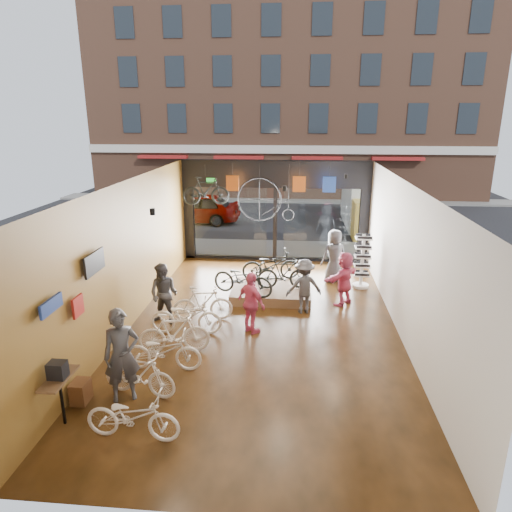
# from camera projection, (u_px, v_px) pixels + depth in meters

# --- Properties ---
(ground_plane) EXTENTS (7.00, 12.00, 0.04)m
(ground_plane) POSITION_uv_depth(u_px,v_px,m) (263.00, 328.00, 12.06)
(ground_plane) COLOR black
(ground_plane) RESTS_ON ground
(ceiling) EXTENTS (7.00, 12.00, 0.04)m
(ceiling) POSITION_uv_depth(u_px,v_px,m) (264.00, 182.00, 10.94)
(ceiling) COLOR black
(ceiling) RESTS_ON ground
(wall_left) EXTENTS (0.04, 12.00, 3.80)m
(wall_left) POSITION_uv_depth(u_px,v_px,m) (128.00, 255.00, 11.81)
(wall_left) COLOR olive
(wall_left) RESTS_ON ground
(wall_right) EXTENTS (0.04, 12.00, 3.80)m
(wall_right) POSITION_uv_depth(u_px,v_px,m) (406.00, 263.00, 11.19)
(wall_right) COLOR beige
(wall_right) RESTS_ON ground
(wall_back) EXTENTS (7.00, 0.04, 3.80)m
(wall_back) POSITION_uv_depth(u_px,v_px,m) (227.00, 400.00, 5.77)
(wall_back) COLOR beige
(wall_back) RESTS_ON ground
(storefront) EXTENTS (7.00, 0.26, 3.80)m
(storefront) POSITION_uv_depth(u_px,v_px,m) (275.00, 211.00, 17.21)
(storefront) COLOR black
(storefront) RESTS_ON ground
(exit_sign) EXTENTS (0.35, 0.06, 0.18)m
(exit_sign) POSITION_uv_depth(u_px,v_px,m) (211.00, 180.00, 16.97)
(exit_sign) COLOR #198C26
(exit_sign) RESTS_ON storefront
(street_road) EXTENTS (30.00, 18.00, 0.02)m
(street_road) POSITION_uv_depth(u_px,v_px,m) (283.00, 213.00, 26.34)
(street_road) COLOR black
(street_road) RESTS_ON ground
(sidewalk_near) EXTENTS (30.00, 2.40, 0.12)m
(sidewalk_near) POSITION_uv_depth(u_px,v_px,m) (276.00, 249.00, 18.89)
(sidewalk_near) COLOR slate
(sidewalk_near) RESTS_ON ground
(sidewalk_far) EXTENTS (30.00, 2.00, 0.12)m
(sidewalk_far) POSITION_uv_depth(u_px,v_px,m) (285.00, 200.00, 30.13)
(sidewalk_far) COLOR slate
(sidewalk_far) RESTS_ON ground
(opposite_building) EXTENTS (26.00, 5.00, 14.00)m
(opposite_building) POSITION_uv_depth(u_px,v_px,m) (288.00, 90.00, 30.47)
(opposite_building) COLOR brown
(opposite_building) RESTS_ON ground
(street_car) EXTENTS (4.56, 1.84, 1.56)m
(street_car) POSITION_uv_depth(u_px,v_px,m) (196.00, 208.00, 23.64)
(street_car) COLOR gray
(street_car) RESTS_ON street_road
(box_truck) EXTENTS (2.20, 6.59, 2.59)m
(box_truck) POSITION_uv_depth(u_px,v_px,m) (371.00, 205.00, 21.77)
(box_truck) COLOR silver
(box_truck) RESTS_ON street_road
(floor_bike_0) EXTENTS (1.70, 0.67, 0.88)m
(floor_bike_0) POSITION_uv_depth(u_px,v_px,m) (133.00, 416.00, 7.78)
(floor_bike_0) COLOR beige
(floor_bike_0) RESTS_ON ground_plane
(floor_bike_1) EXTENTS (1.60, 0.72, 0.93)m
(floor_bike_1) POSITION_uv_depth(u_px,v_px,m) (139.00, 374.00, 9.00)
(floor_bike_1) COLOR beige
(floor_bike_1) RESTS_ON ground_plane
(floor_bike_2) EXTENTS (1.72, 0.65, 0.89)m
(floor_bike_2) POSITION_uv_depth(u_px,v_px,m) (163.00, 351.00, 9.92)
(floor_bike_2) COLOR beige
(floor_bike_2) RESTS_ON ground_plane
(floor_bike_3) EXTENTS (1.73, 0.82, 1.00)m
(floor_bike_3) POSITION_uv_depth(u_px,v_px,m) (174.00, 333.00, 10.63)
(floor_bike_3) COLOR beige
(floor_bike_3) RESTS_ON ground_plane
(floor_bike_4) EXTENTS (1.84, 0.72, 0.95)m
(floor_bike_4) POSITION_uv_depth(u_px,v_px,m) (186.00, 316.00, 11.58)
(floor_bike_4) COLOR beige
(floor_bike_4) RESTS_ON ground_plane
(floor_bike_5) EXTENTS (1.67, 0.70, 0.97)m
(floor_bike_5) POSITION_uv_depth(u_px,v_px,m) (203.00, 303.00, 12.35)
(floor_bike_5) COLOR beige
(floor_bike_5) RESTS_ON ground_plane
(display_platform) EXTENTS (2.40, 1.80, 0.30)m
(display_platform) POSITION_uv_depth(u_px,v_px,m) (271.00, 292.00, 14.05)
(display_platform) COLOR brown
(display_platform) RESTS_ON ground_plane
(display_bike_left) EXTENTS (1.99, 1.23, 0.99)m
(display_bike_left) POSITION_uv_depth(u_px,v_px,m) (243.00, 279.00, 13.32)
(display_bike_left) COLOR black
(display_bike_left) RESTS_ON display_platform
(display_bike_mid) EXTENTS (1.65, 0.66, 0.97)m
(display_bike_mid) POSITION_uv_depth(u_px,v_px,m) (284.00, 273.00, 13.79)
(display_bike_mid) COLOR black
(display_bike_mid) RESTS_ON display_platform
(display_bike_right) EXTENTS (1.94, 0.99, 0.97)m
(display_bike_right) POSITION_uv_depth(u_px,v_px,m) (271.00, 265.00, 14.58)
(display_bike_right) COLOR black
(display_bike_right) RESTS_ON display_platform
(customer_0) EXTENTS (0.82, 0.70, 1.89)m
(customer_0) POSITION_uv_depth(u_px,v_px,m) (122.00, 355.00, 8.75)
(customer_0) COLOR #3F3F44
(customer_0) RESTS_ON ground_plane
(customer_1) EXTENTS (0.92, 0.79, 1.67)m
(customer_1) POSITION_uv_depth(u_px,v_px,m) (164.00, 294.00, 12.05)
(customer_1) COLOR #3F3F44
(customer_1) RESTS_ON ground_plane
(customer_2) EXTENTS (0.97, 0.95, 1.63)m
(customer_2) POSITION_uv_depth(u_px,v_px,m) (251.00, 303.00, 11.53)
(customer_2) COLOR #CC4C72
(customer_2) RESTS_ON ground_plane
(customer_3) EXTENTS (1.12, 0.79, 1.57)m
(customer_3) POSITION_uv_depth(u_px,v_px,m) (304.00, 286.00, 12.75)
(customer_3) COLOR #3F3F44
(customer_3) RESTS_ON ground_plane
(customer_4) EXTENTS (1.01, 0.84, 1.78)m
(customer_4) POSITION_uv_depth(u_px,v_px,m) (334.00, 256.00, 15.17)
(customer_4) COLOR #3F3F44
(customer_4) RESTS_ON ground_plane
(customer_5) EXTENTS (1.32, 1.45, 1.61)m
(customer_5) POSITION_uv_depth(u_px,v_px,m) (344.00, 278.00, 13.31)
(customer_5) COLOR #CC4C72
(customer_5) RESTS_ON ground_plane
(sunglasses_rack) EXTENTS (0.55, 0.47, 1.77)m
(sunglasses_rack) POSITION_uv_depth(u_px,v_px,m) (362.00, 261.00, 14.64)
(sunglasses_rack) COLOR white
(sunglasses_rack) RESTS_ON ground_plane
(wall_merch) EXTENTS (0.40, 2.40, 2.60)m
(wall_merch) POSITION_uv_depth(u_px,v_px,m) (72.00, 339.00, 8.64)
(wall_merch) COLOR navy
(wall_merch) RESTS_ON wall_left
(penny_farthing) EXTENTS (1.93, 0.06, 1.55)m
(penny_farthing) POSITION_uv_depth(u_px,v_px,m) (269.00, 201.00, 15.95)
(penny_farthing) COLOR black
(penny_farthing) RESTS_ON ceiling
(hung_bike) EXTENTS (1.64, 0.74, 0.95)m
(hung_bike) POSITION_uv_depth(u_px,v_px,m) (206.00, 191.00, 15.40)
(hung_bike) COLOR black
(hung_bike) RESTS_ON ceiling
(jersey_left) EXTENTS (0.45, 0.03, 0.55)m
(jersey_left) POSITION_uv_depth(u_px,v_px,m) (232.00, 183.00, 16.24)
(jersey_left) COLOR #CC5919
(jersey_left) RESTS_ON ceiling
(jersey_mid) EXTENTS (0.45, 0.03, 0.55)m
(jersey_mid) POSITION_uv_depth(u_px,v_px,m) (299.00, 184.00, 16.04)
(jersey_mid) COLOR #CC5919
(jersey_mid) RESTS_ON ceiling
(jersey_right) EXTENTS (0.45, 0.03, 0.55)m
(jersey_right) POSITION_uv_depth(u_px,v_px,m) (329.00, 185.00, 15.95)
(jersey_right) COLOR #1E3F99
(jersey_right) RESTS_ON ceiling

